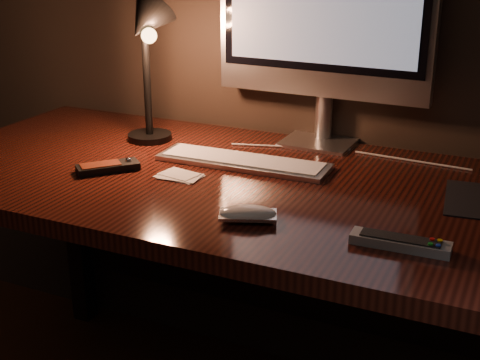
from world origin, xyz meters
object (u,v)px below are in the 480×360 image
at_px(media_remote, 108,167).
at_px(desk_lamp, 146,42).
at_px(tv_remote, 400,242).
at_px(desk, 250,218).
at_px(monitor, 324,9).
at_px(mouse, 248,216).
at_px(keyboard, 243,161).

bearing_deg(media_remote, desk_lamp, 46.59).
height_order(tv_remote, desk_lamp, desk_lamp).
height_order(desk, media_remote, media_remote).
height_order(monitor, tv_remote, monitor).
bearing_deg(mouse, media_remote, 141.39).
xyz_separation_m(desk, monitor, (0.08, 0.26, 0.48)).
relative_size(desk, tv_remote, 8.92).
distance_m(media_remote, desk_lamp, 0.34).
distance_m(desk, desk_lamp, 0.52).
height_order(keyboard, mouse, mouse).
xyz_separation_m(monitor, media_remote, (-0.38, -0.42, -0.34)).
distance_m(monitor, mouse, 0.64).
distance_m(tv_remote, desk_lamp, 0.85).
bearing_deg(keyboard, desk_lamp, 169.78).
height_order(monitor, mouse, monitor).
bearing_deg(monitor, tv_remote, -56.74).
relative_size(tv_remote, desk_lamp, 0.45).
xyz_separation_m(keyboard, desk_lamp, (-0.29, 0.05, 0.26)).
distance_m(monitor, tv_remote, 0.72).
bearing_deg(media_remote, keyboard, -14.99).
bearing_deg(mouse, desk_lamp, 119.68).
distance_m(mouse, tv_remote, 0.30).
xyz_separation_m(media_remote, tv_remote, (0.72, -0.12, 0.00)).
distance_m(keyboard, desk_lamp, 0.39).
relative_size(media_remote, tv_remote, 0.80).
bearing_deg(desk_lamp, tv_remote, -31.67).
bearing_deg(tv_remote, mouse, 179.51).
relative_size(keyboard, mouse, 3.78).
relative_size(desk, media_remote, 11.12).
distance_m(monitor, desk_lamp, 0.45).
bearing_deg(keyboard, mouse, -65.24).
relative_size(monitor, tv_remote, 3.32).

